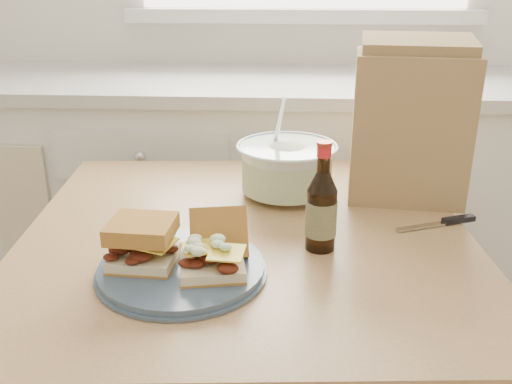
# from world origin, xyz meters

# --- Properties ---
(cabinet_run) EXTENTS (2.50, 0.64, 0.94)m
(cabinet_run) POSITION_xyz_m (-0.00, 1.70, 0.47)
(cabinet_run) COLOR silver
(cabinet_run) RESTS_ON ground
(dining_table) EXTENTS (1.00, 1.00, 0.78)m
(dining_table) POSITION_xyz_m (-0.13, 0.82, 0.66)
(dining_table) COLOR tan
(dining_table) RESTS_ON ground
(plate) EXTENTS (0.30, 0.30, 0.02)m
(plate) POSITION_xyz_m (-0.23, 0.64, 0.79)
(plate) COLOR #3D5063
(plate) RESTS_ON dining_table
(sandwich_left) EXTENTS (0.12, 0.11, 0.08)m
(sandwich_left) POSITION_xyz_m (-0.30, 0.64, 0.84)
(sandwich_left) COLOR beige
(sandwich_left) RESTS_ON plate
(sandwich_right) EXTENTS (0.13, 0.17, 0.09)m
(sandwich_right) POSITION_xyz_m (-0.17, 0.63, 0.83)
(sandwich_right) COLOR beige
(sandwich_right) RESTS_ON plate
(coleslaw_bowl) EXTENTS (0.24, 0.24, 0.24)m
(coleslaw_bowl) POSITION_xyz_m (-0.05, 1.03, 0.84)
(coleslaw_bowl) COLOR silver
(coleslaw_bowl) RESTS_ON dining_table
(beer_bottle) EXTENTS (0.06, 0.06, 0.22)m
(beer_bottle) POSITION_xyz_m (0.02, 0.75, 0.86)
(beer_bottle) COLOR black
(beer_bottle) RESTS_ON dining_table
(knife) EXTENTS (0.18, 0.08, 0.01)m
(knife) POSITION_xyz_m (0.31, 0.88, 0.78)
(knife) COLOR silver
(knife) RESTS_ON dining_table
(paper_bag) EXTENTS (0.28, 0.20, 0.34)m
(paper_bag) POSITION_xyz_m (0.24, 1.04, 0.95)
(paper_bag) COLOR tan
(paper_bag) RESTS_ON dining_table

